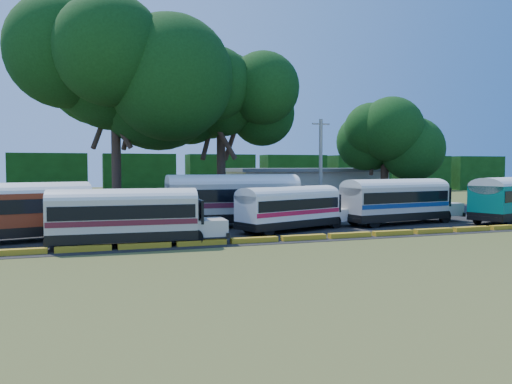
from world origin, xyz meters
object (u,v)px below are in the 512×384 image
object	(u,v)px
bus_white_red	(291,206)
tree_west	(115,67)
bus_red	(16,208)
bus_cream_west	(128,214)

from	to	relation	value
bus_white_red	tree_west	distance (m)	20.84
bus_red	bus_white_red	bearing A→B (deg)	-15.65
bus_red	bus_white_red	distance (m)	16.43
bus_white_red	tree_west	world-z (taller)	tree_west
bus_red	tree_west	size ratio (longest dim) A/B	0.58
bus_cream_west	bus_white_red	xyz separation A→B (m)	(10.62, 2.80, -0.07)
bus_cream_west	bus_white_red	bearing A→B (deg)	18.00
bus_cream_west	bus_red	bearing A→B (deg)	152.60
bus_white_red	tree_west	size ratio (longest dim) A/B	0.51
bus_white_red	bus_red	bearing A→B (deg)	157.51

